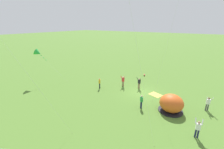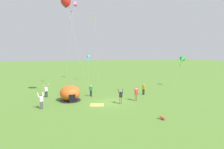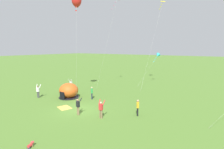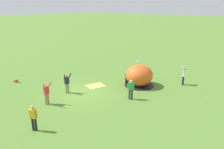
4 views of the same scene
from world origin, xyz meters
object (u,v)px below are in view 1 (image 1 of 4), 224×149
object	(u,v)px
person_watching_sky	(141,101)
person_arms_raised	(139,83)
person_strolling	(100,83)
kite_green	(38,53)
person_flying_kite	(123,81)
person_with_toddler	(198,128)
person_far_back	(208,103)
toddler_crawling	(144,75)
popup_tent	(171,104)

from	to	relation	value
person_watching_sky	person_arms_raised	distance (m)	5.76
person_strolling	kite_green	bearing A→B (deg)	17.95
person_arms_raised	person_flying_kite	distance (m)	2.62
person_arms_raised	person_with_toddler	xyz separation A→B (m)	(-8.75, 7.09, 0.00)
person_far_back	kite_green	xyz separation A→B (m)	(24.86, 5.22, 4.16)
person_with_toddler	toddler_crawling	bearing A→B (deg)	-52.29
popup_tent	person_watching_sky	xyz separation A→B (m)	(3.19, 1.29, -0.03)
popup_tent	person_far_back	xyz separation A→B (m)	(-3.56, -2.46, 0.00)
person_strolling	person_flying_kite	xyz separation A→B (m)	(-2.75, -2.67, 0.03)
person_watching_sky	person_arms_raised	xyz separation A→B (m)	(2.56, -5.16, 0.03)
person_with_toddler	person_flying_kite	world-z (taller)	same
popup_tent	person_watching_sky	distance (m)	3.44
person_watching_sky	kite_green	distance (m)	18.64
person_arms_raised	person_flying_kite	world-z (taller)	same
person_watching_sky	person_far_back	bearing A→B (deg)	-151.00
popup_tent	person_strolling	bearing A→B (deg)	-2.92
popup_tent	person_with_toddler	xyz separation A→B (m)	(-3.00, 3.21, 0.00)
toddler_crawling	person_strolling	size ratio (longest dim) A/B	0.32
popup_tent	person_far_back	size ratio (longest dim) A/B	1.49
person_strolling	kite_green	xyz separation A→B (m)	(10.26, 3.32, 4.19)
person_watching_sky	toddler_crawling	bearing A→B (deg)	-70.11
person_flying_kite	kite_green	bearing A→B (deg)	24.75
toddler_crawling	person_strolling	xyz separation A→B (m)	(3.71, 9.59, 0.79)
toddler_crawling	popup_tent	bearing A→B (deg)	125.84
person_watching_sky	person_far_back	world-z (taller)	person_far_back
person_watching_sky	kite_green	size ratio (longest dim) A/B	0.29
popup_tent	toddler_crawling	size ratio (longest dim) A/B	5.07
toddler_crawling	person_strolling	world-z (taller)	person_strolling
toddler_crawling	person_far_back	distance (m)	13.36
person_with_toddler	person_far_back	world-z (taller)	same
person_arms_raised	person_with_toddler	distance (m)	11.26
person_far_back	person_strolling	bearing A→B (deg)	7.40
person_flying_kite	kite_green	distance (m)	14.91
toddler_crawling	person_watching_sky	world-z (taller)	person_watching_sky
kite_green	person_flying_kite	bearing A→B (deg)	-155.25
person_watching_sky	person_with_toddler	distance (m)	6.49
person_with_toddler	person_watching_sky	bearing A→B (deg)	-17.29
person_strolling	person_flying_kite	size ratio (longest dim) A/B	0.91
person_watching_sky	person_far_back	size ratio (longest dim) A/B	0.91
person_far_back	kite_green	size ratio (longest dim) A/B	0.32
person_with_toddler	person_strolling	world-z (taller)	person_with_toddler
toddler_crawling	person_with_toddler	xyz separation A→B (m)	(-10.33, 13.36, 0.82)
person_watching_sky	person_with_toddler	world-z (taller)	person_with_toddler
toddler_crawling	person_arms_raised	world-z (taller)	person_arms_raised
person_watching_sky	person_strolling	xyz separation A→B (m)	(7.84, -1.85, 0.00)
person_strolling	person_far_back	distance (m)	14.72
person_far_back	kite_green	world-z (taller)	kite_green
toddler_crawling	person_arms_raised	xyz separation A→B (m)	(-1.58, 6.27, 0.82)
person_far_back	person_flying_kite	bearing A→B (deg)	-3.75
person_watching_sky	person_strolling	bearing A→B (deg)	-13.26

